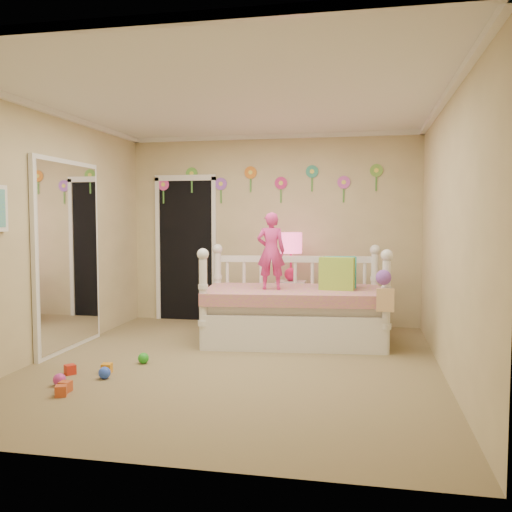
% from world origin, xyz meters
% --- Properties ---
extents(floor, '(4.00, 4.50, 0.01)m').
position_xyz_m(floor, '(0.00, 0.00, 0.00)').
color(floor, '#7F684C').
rests_on(floor, ground).
extents(ceiling, '(4.00, 4.50, 0.01)m').
position_xyz_m(ceiling, '(0.00, 0.00, 2.60)').
color(ceiling, white).
rests_on(ceiling, floor).
extents(back_wall, '(4.00, 0.01, 2.60)m').
position_xyz_m(back_wall, '(0.00, 2.25, 1.30)').
color(back_wall, tan).
rests_on(back_wall, floor).
extents(left_wall, '(0.01, 4.50, 2.60)m').
position_xyz_m(left_wall, '(-2.00, 0.00, 1.30)').
color(left_wall, tan).
rests_on(left_wall, floor).
extents(right_wall, '(0.01, 4.50, 2.60)m').
position_xyz_m(right_wall, '(2.00, 0.00, 1.30)').
color(right_wall, tan).
rests_on(right_wall, floor).
extents(crown_molding, '(4.00, 4.50, 0.06)m').
position_xyz_m(crown_molding, '(0.00, 0.00, 2.57)').
color(crown_molding, white).
rests_on(crown_molding, ceiling).
extents(daybed, '(2.21, 1.35, 1.14)m').
position_xyz_m(daybed, '(0.45, 1.13, 0.57)').
color(daybed, white).
rests_on(daybed, floor).
extents(pillow_turquoise, '(0.39, 0.21, 0.37)m').
position_xyz_m(pillow_turquoise, '(0.97, 1.29, 0.82)').
color(pillow_turquoise, '#24B6B7').
rests_on(pillow_turquoise, daybed).
extents(pillow_lime, '(0.41, 0.18, 0.38)m').
position_xyz_m(pillow_lime, '(0.95, 1.11, 0.82)').
color(pillow_lime, '#97C83D').
rests_on(pillow_lime, daybed).
extents(child, '(0.35, 0.25, 0.89)m').
position_xyz_m(child, '(0.20, 1.01, 1.08)').
color(child, '#E2338C').
rests_on(child, daybed).
extents(nightstand, '(0.39, 0.30, 0.64)m').
position_xyz_m(nightstand, '(0.32, 1.85, 0.32)').
color(nightstand, white).
rests_on(nightstand, floor).
extents(table_lamp, '(0.29, 0.29, 0.63)m').
position_xyz_m(table_lamp, '(0.32, 1.85, 1.06)').
color(table_lamp, '#DA1D59').
rests_on(table_lamp, nightstand).
extents(closet_doorway, '(0.90, 0.04, 2.07)m').
position_xyz_m(closet_doorway, '(-1.25, 2.23, 1.03)').
color(closet_doorway, black).
rests_on(closet_doorway, back_wall).
extents(flower_decals, '(3.40, 0.02, 0.50)m').
position_xyz_m(flower_decals, '(-0.09, 2.24, 1.94)').
color(flower_decals, '#B2668C').
rests_on(flower_decals, back_wall).
extents(mirror_closet, '(0.07, 1.30, 2.10)m').
position_xyz_m(mirror_closet, '(-1.96, 0.30, 1.05)').
color(mirror_closet, white).
rests_on(mirror_closet, left_wall).
extents(hanging_bag, '(0.20, 0.16, 0.36)m').
position_xyz_m(hanging_bag, '(1.46, 0.58, 0.69)').
color(hanging_bag, beige).
rests_on(hanging_bag, daybed).
extents(toy_scatter, '(1.13, 1.47, 0.11)m').
position_xyz_m(toy_scatter, '(-1.30, -0.59, 0.06)').
color(toy_scatter, '#996666').
rests_on(toy_scatter, floor).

